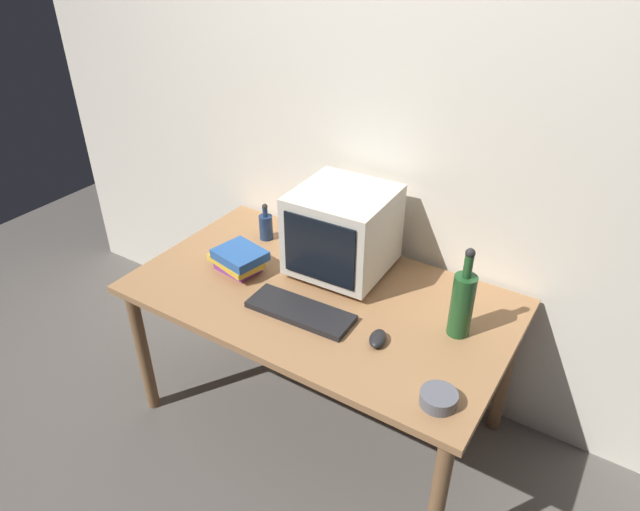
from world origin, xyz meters
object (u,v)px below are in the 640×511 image
computer_mouse (378,339)px  keyboard (300,311)px  bottle_tall (462,303)px  book_stack (238,260)px  cd_spindle (439,398)px  crt_monitor (343,231)px  bottle_short (266,226)px

computer_mouse → keyboard: bearing=167.6°
bottle_tall → book_stack: size_ratio=1.39×
keyboard → book_stack: 0.41m
cd_spindle → crt_monitor: bearing=142.7°
keyboard → computer_mouse: (0.33, 0.01, 0.01)m
book_stack → cd_spindle: 1.05m
bottle_tall → book_stack: bottle_tall is taller
book_stack → cd_spindle: bearing=-14.0°
crt_monitor → keyboard: size_ratio=0.95×
bottle_short → crt_monitor: bearing=-5.7°
book_stack → computer_mouse: bearing=-7.6°
computer_mouse → bottle_short: bearing=139.9°
crt_monitor → bottle_tall: 0.59m
crt_monitor → bottle_short: bearing=174.3°
computer_mouse → book_stack: size_ratio=0.39×
crt_monitor → bottle_tall: (0.57, -0.13, -0.06)m
computer_mouse → cd_spindle: 0.34m
computer_mouse → bottle_tall: bearing=28.8°
crt_monitor → bottle_short: crt_monitor is taller
keyboard → bottle_tall: 0.60m
keyboard → bottle_tall: (0.55, 0.22, 0.12)m
crt_monitor → bottle_short: (-0.44, 0.04, -0.13)m
keyboard → cd_spindle: (0.62, -0.15, 0.01)m
book_stack → keyboard: bearing=-15.3°
book_stack → cd_spindle: book_stack is taller
crt_monitor → computer_mouse: (0.35, -0.33, -0.17)m
crt_monitor → cd_spindle: size_ratio=3.34×
computer_mouse → bottle_tall: size_ratio=0.28×
computer_mouse → cd_spindle: (0.30, -0.16, 0.00)m
crt_monitor → bottle_short: size_ratio=2.22×
keyboard → computer_mouse: 0.33m
crt_monitor → bottle_short: 0.46m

